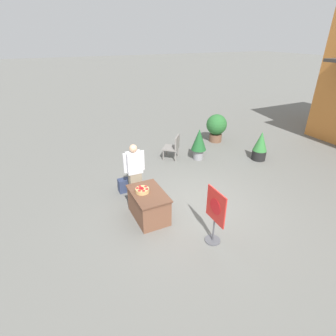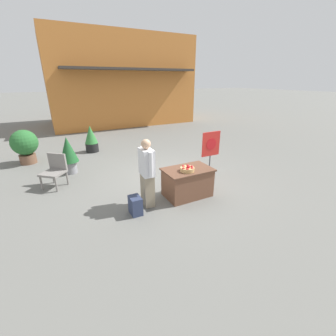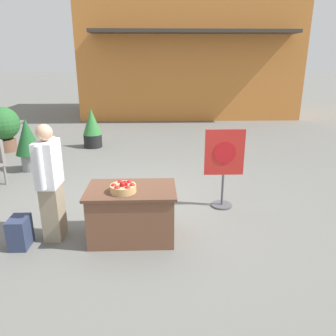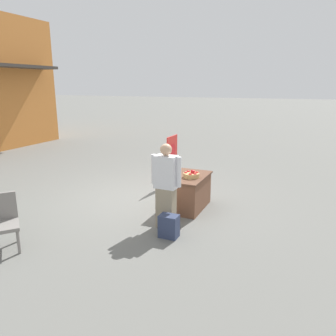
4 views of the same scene
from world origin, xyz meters
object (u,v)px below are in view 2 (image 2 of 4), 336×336
object	(u,v)px
potted_plant_far_right	(68,153)
display_table	(187,182)
backpack	(135,205)
potted_plant_near_left	(91,139)
apple_basket	(187,169)
person_visitor	(147,173)
patio_chair	(55,169)
potted_plant_near_right	(25,145)
poster_board	(211,150)

from	to	relation	value
potted_plant_far_right	display_table	bearing A→B (deg)	-50.46
backpack	potted_plant_near_left	xyz separation A→B (m)	(0.01, 5.31, 0.35)
apple_basket	potted_plant_near_left	distance (m)	5.43
apple_basket	person_visitor	world-z (taller)	person_visitor
person_visitor	potted_plant_far_right	xyz separation A→B (m)	(-1.43, 3.03, -0.14)
patio_chair	potted_plant_near_right	world-z (taller)	potted_plant_near_right
apple_basket	poster_board	distance (m)	1.92
potted_plant_near_right	potted_plant_far_right	bearing A→B (deg)	-52.96
poster_board	potted_plant_near_right	world-z (taller)	poster_board
potted_plant_near_right	potted_plant_far_right	size ratio (longest dim) A/B	1.02
patio_chair	potted_plant_far_right	bearing A→B (deg)	-167.49
potted_plant_near_left	potted_plant_far_right	xyz separation A→B (m)	(-1.04, -2.06, 0.13)
backpack	potted_plant_near_right	bearing A→B (deg)	115.00
backpack	poster_board	bearing A→B (deg)	21.71
poster_board	potted_plant_near_left	xyz separation A→B (m)	(-2.96, 4.13, -0.20)
backpack	poster_board	distance (m)	3.25
person_visitor	potted_plant_near_right	world-z (taller)	person_visitor
apple_basket	potted_plant_far_right	distance (m)	4.01
potted_plant_near_right	poster_board	bearing A→B (deg)	-35.53
person_visitor	poster_board	bearing A→B (deg)	22.09
display_table	potted_plant_near_right	world-z (taller)	potted_plant_near_right
display_table	backpack	xyz separation A→B (m)	(-1.50, -0.20, -0.17)
person_visitor	potted_plant_near_left	bearing A→B (deg)	96.14
person_visitor	patio_chair	bearing A→B (deg)	132.50
display_table	apple_basket	distance (m)	0.46
potted_plant_near_left	poster_board	bearing A→B (deg)	-54.39
potted_plant_near_left	backpack	bearing A→B (deg)	-90.13
apple_basket	potted_plant_far_right	bearing A→B (deg)	127.43
poster_board	patio_chair	xyz separation A→B (m)	(-4.45, 1.23, -0.25)
poster_board	potted_plant_near_right	size ratio (longest dim) A/B	1.11
display_table	person_visitor	bearing A→B (deg)	178.24
patio_chair	potted_plant_far_right	world-z (taller)	potted_plant_far_right
person_visitor	poster_board	xyz separation A→B (m)	(2.57, 0.95, -0.07)
person_visitor	backpack	world-z (taller)	person_visitor
person_visitor	potted_plant_near_right	size ratio (longest dim) A/B	1.34
backpack	potted_plant_near_right	world-z (taller)	potted_plant_near_right
potted_plant_near_right	potted_plant_near_left	bearing A→B (deg)	8.84
patio_chair	potted_plant_far_right	distance (m)	0.97
display_table	person_visitor	xyz separation A→B (m)	(-1.10, 0.03, 0.46)
backpack	potted_plant_near_left	bearing A→B (deg)	89.87
backpack	potted_plant_far_right	world-z (taller)	potted_plant_far_right
person_visitor	poster_board	distance (m)	2.74
poster_board	potted_plant_far_right	size ratio (longest dim) A/B	1.13
person_visitor	patio_chair	world-z (taller)	person_visitor
person_visitor	potted_plant_far_right	size ratio (longest dim) A/B	1.37
patio_chair	potted_plant_near_left	distance (m)	3.26
display_table	potted_plant_far_right	xyz separation A→B (m)	(-2.53, 3.06, 0.31)
display_table	patio_chair	world-z (taller)	patio_chair
person_visitor	potted_plant_far_right	distance (m)	3.35
potted_plant_near_right	patio_chair	bearing A→B (deg)	-71.92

